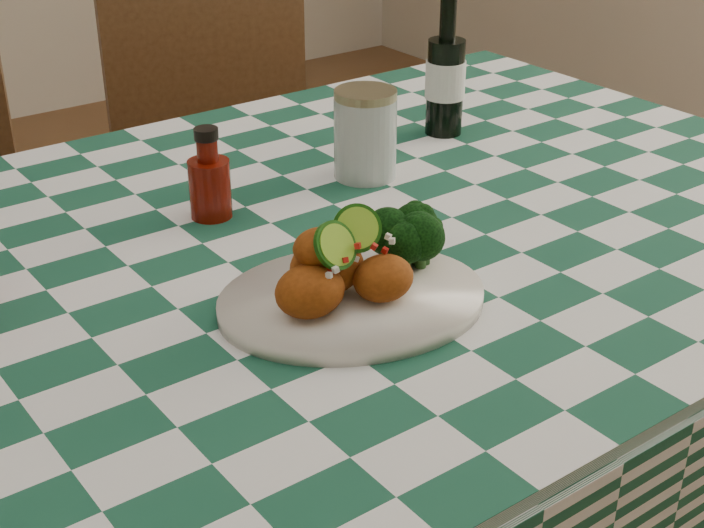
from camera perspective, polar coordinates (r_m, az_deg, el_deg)
dining_table at (r=1.47m, az=-2.76°, el=-12.52°), size 1.66×1.06×0.79m
plate at (r=1.10m, az=0.00°, el=-2.13°), size 0.36×0.32×0.02m
fried_chicken_pile at (r=1.06m, az=-0.38°, el=0.35°), size 0.15×0.11×0.09m
broccoli_side at (r=1.14m, az=3.40°, el=1.29°), size 0.09×0.09×0.06m
ketchup_bottle at (r=1.31m, az=-8.33°, el=5.25°), size 0.07×0.07×0.12m
mason_jar at (r=1.42m, az=0.78°, el=7.57°), size 0.11×0.11×0.13m
beer_bottle at (r=1.59m, az=5.49°, el=11.40°), size 0.08×0.08×0.22m
wooden_chair_right at (r=2.06m, az=-6.62°, el=2.33°), size 0.53×0.54×0.94m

